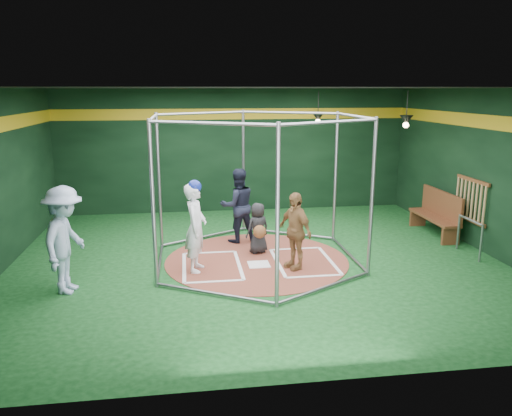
{
  "coord_description": "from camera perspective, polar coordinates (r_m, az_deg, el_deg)",
  "views": [
    {
      "loc": [
        -1.4,
        -9.76,
        3.47
      ],
      "look_at": [
        0.0,
        0.1,
        1.1
      ],
      "focal_mm": 35.0,
      "sensor_mm": 36.0,
      "label": 1
    }
  ],
  "objects": [
    {
      "name": "steel_railing",
      "position": [
        11.56,
        23.25,
        -2.46
      ],
      "size": [
        0.05,
        0.93,
        0.8
      ],
      "color": "gray",
      "rests_on": "ground"
    },
    {
      "name": "catcher_figure",
      "position": [
        10.74,
        0.24,
        -2.34
      ],
      "size": [
        0.64,
        0.66,
        1.1
      ],
      "color": "black",
      "rests_on": "clay_disc"
    },
    {
      "name": "pendant_lamp_far",
      "position": [
        12.97,
        16.79,
        9.6
      ],
      "size": [
        0.34,
        0.34,
        0.9
      ],
      "color": "black",
      "rests_on": "room_shell"
    },
    {
      "name": "pendant_lamp_near",
      "position": [
        13.86,
        7.1,
        10.27
      ],
      "size": [
        0.34,
        0.34,
        0.9
      ],
      "color": "black",
      "rests_on": "room_shell"
    },
    {
      "name": "bystander_blue",
      "position": [
        9.22,
        -20.98,
        -3.44
      ],
      "size": [
        0.92,
        1.33,
        1.89
      ],
      "primitive_type": "imported",
      "rotation": [
        0.0,
        0.0,
        1.38
      ],
      "color": "#A5BADA",
      "rests_on": "ground"
    },
    {
      "name": "batter_box_left",
      "position": [
        10.13,
        -5.08,
        -6.6
      ],
      "size": [
        1.17,
        1.77,
        0.01
      ],
      "color": "white",
      "rests_on": "clay_disc"
    },
    {
      "name": "umpire",
      "position": [
        11.49,
        -2.09,
        0.29
      ],
      "size": [
        0.95,
        0.81,
        1.72
      ],
      "primitive_type": "imported",
      "rotation": [
        0.0,
        0.0,
        3.36
      ],
      "color": "black",
      "rests_on": "clay_disc"
    },
    {
      "name": "batter_figure",
      "position": [
        9.68,
        -6.91,
        -2.07
      ],
      "size": [
        0.54,
        0.7,
        1.8
      ],
      "color": "white",
      "rests_on": "clay_disc"
    },
    {
      "name": "dugout_bench",
      "position": [
        12.91,
        20.03,
        -0.49
      ],
      "size": [
        0.43,
        1.86,
        1.09
      ],
      "color": "brown",
      "rests_on": "ground"
    },
    {
      "name": "clay_disc",
      "position": [
        10.46,
        0.08,
        -5.97
      ],
      "size": [
        3.8,
        3.8,
        0.01
      ],
      "primitive_type": "cylinder",
      "color": "brown",
      "rests_on": "ground"
    },
    {
      "name": "batter_box_right",
      "position": [
        10.39,
        5.5,
        -6.09
      ],
      "size": [
        1.17,
        1.77,
        0.01
      ],
      "color": "white",
      "rests_on": "clay_disc"
    },
    {
      "name": "bat_rack",
      "position": [
        12.22,
        23.32,
        0.85
      ],
      "size": [
        0.07,
        1.25,
        0.98
      ],
      "color": "brown",
      "rests_on": "room_shell"
    },
    {
      "name": "home_plate",
      "position": [
        10.17,
        0.32,
        -6.46
      ],
      "size": [
        0.43,
        0.43,
        0.01
      ],
      "primitive_type": "cube",
      "color": "white",
      "rests_on": "clay_disc"
    },
    {
      "name": "batting_cage",
      "position": [
        10.06,
        0.08,
        2.09
      ],
      "size": [
        4.05,
        4.67,
        3.0
      ],
      "color": "gray",
      "rests_on": "ground"
    },
    {
      "name": "visitor_leopard",
      "position": [
        9.8,
        4.46,
        -2.6
      ],
      "size": [
        0.74,
        0.97,
        1.53
      ],
      "primitive_type": "imported",
      "rotation": [
        0.0,
        0.0,
        -1.1
      ],
      "color": "tan",
      "rests_on": "clay_disc"
    },
    {
      "name": "room_shell",
      "position": [
        10.02,
        0.07,
        3.52
      ],
      "size": [
        10.1,
        9.1,
        3.53
      ],
      "color": "#0C3813",
      "rests_on": "ground"
    }
  ]
}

